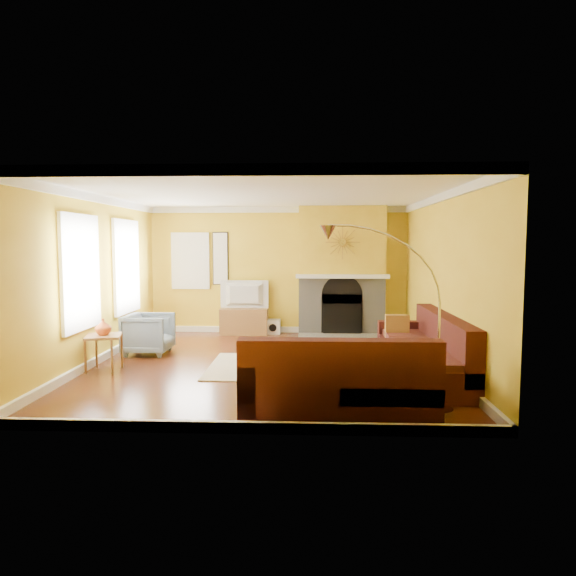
{
  "coord_description": "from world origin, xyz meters",
  "views": [
    {
      "loc": [
        0.68,
        -8.02,
        1.93
      ],
      "look_at": [
        0.32,
        0.4,
        1.19
      ],
      "focal_mm": 32.0,
      "sensor_mm": 36.0,
      "label": 1
    }
  ],
  "objects_px": {
    "coffee_table": "(311,360)",
    "arc_lamp": "(388,321)",
    "sectional_sofa": "(356,350)",
    "armchair": "(149,334)",
    "side_table": "(104,353)",
    "media_console": "(244,321)"
  },
  "relations": [
    {
      "from": "coffee_table",
      "to": "side_table",
      "type": "bearing_deg",
      "value": 179.54
    },
    {
      "from": "armchair",
      "to": "arc_lamp",
      "type": "bearing_deg",
      "value": -127.78
    },
    {
      "from": "armchair",
      "to": "arc_lamp",
      "type": "relative_size",
      "value": 0.37
    },
    {
      "from": "sectional_sofa",
      "to": "coffee_table",
      "type": "distance_m",
      "value": 0.8
    },
    {
      "from": "side_table",
      "to": "arc_lamp",
      "type": "xyz_separation_m",
      "value": [
        3.98,
        -1.76,
        0.79
      ]
    },
    {
      "from": "coffee_table",
      "to": "armchair",
      "type": "height_order",
      "value": "armchair"
    },
    {
      "from": "sectional_sofa",
      "to": "armchair",
      "type": "relative_size",
      "value": 4.47
    },
    {
      "from": "sectional_sofa",
      "to": "armchair",
      "type": "height_order",
      "value": "sectional_sofa"
    },
    {
      "from": "sectional_sofa",
      "to": "arc_lamp",
      "type": "bearing_deg",
      "value": -80.06
    },
    {
      "from": "coffee_table",
      "to": "arc_lamp",
      "type": "height_order",
      "value": "arc_lamp"
    },
    {
      "from": "coffee_table",
      "to": "side_table",
      "type": "height_order",
      "value": "side_table"
    },
    {
      "from": "coffee_table",
      "to": "media_console",
      "type": "bearing_deg",
      "value": 113.31
    },
    {
      "from": "arc_lamp",
      "to": "side_table",
      "type": "bearing_deg",
      "value": 156.22
    },
    {
      "from": "armchair",
      "to": "side_table",
      "type": "bearing_deg",
      "value": 167.25
    },
    {
      "from": "side_table",
      "to": "arc_lamp",
      "type": "distance_m",
      "value": 4.42
    },
    {
      "from": "sectional_sofa",
      "to": "coffee_table",
      "type": "bearing_deg",
      "value": 146.15
    },
    {
      "from": "media_console",
      "to": "side_table",
      "type": "relative_size",
      "value": 1.82
    },
    {
      "from": "coffee_table",
      "to": "side_table",
      "type": "distance_m",
      "value": 3.13
    },
    {
      "from": "arc_lamp",
      "to": "media_console",
      "type": "bearing_deg",
      "value": 114.36
    },
    {
      "from": "coffee_table",
      "to": "media_console",
      "type": "relative_size",
      "value": 1.0
    },
    {
      "from": "coffee_table",
      "to": "armchair",
      "type": "relative_size",
      "value": 1.29
    },
    {
      "from": "media_console",
      "to": "sectional_sofa",
      "type": "bearing_deg",
      "value": -61.15
    }
  ]
}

